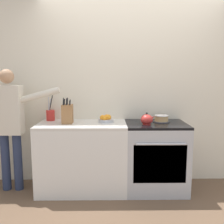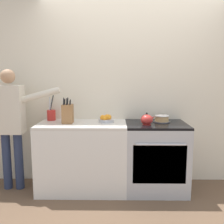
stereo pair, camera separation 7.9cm
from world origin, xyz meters
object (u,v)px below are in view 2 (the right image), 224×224
(knife_block, at_px, (68,114))
(person_baker, at_px, (11,119))
(stove_range, at_px, (156,157))
(tea_kettle, at_px, (147,120))
(utensil_crock, at_px, (51,115))
(fruit_bowl, at_px, (106,119))
(layer_cake, at_px, (162,119))

(knife_block, height_order, person_baker, person_baker)
(stove_range, height_order, person_baker, person_baker)
(tea_kettle, relative_size, person_baker, 0.12)
(stove_range, bearing_deg, knife_block, 179.86)
(tea_kettle, distance_m, knife_block, 1.01)
(utensil_crock, height_order, fruit_bowl, utensil_crock)
(layer_cake, xyz_separation_m, person_baker, (-1.96, -0.08, 0.01))
(tea_kettle, bearing_deg, utensil_crock, 166.90)
(stove_range, relative_size, layer_cake, 4.05)
(utensil_crock, xyz_separation_m, fruit_bowl, (0.76, -0.14, -0.03))
(utensil_crock, height_order, person_baker, person_baker)
(layer_cake, height_order, utensil_crock, utensil_crock)
(stove_range, xyz_separation_m, fruit_bowl, (-0.64, 0.07, 0.49))
(stove_range, relative_size, knife_block, 2.70)
(layer_cake, height_order, knife_block, knife_block)
(tea_kettle, distance_m, person_baker, 1.74)
(person_baker, bearing_deg, utensil_crock, 31.26)
(layer_cake, distance_m, person_baker, 1.96)
(stove_range, bearing_deg, utensil_crock, 171.60)
(utensil_crock, bearing_deg, knife_block, -37.74)
(utensil_crock, bearing_deg, stove_range, -8.40)
(knife_block, bearing_deg, layer_cake, 4.16)
(knife_block, xyz_separation_m, person_baker, (-0.74, 0.01, -0.08))
(layer_cake, height_order, tea_kettle, tea_kettle)
(person_baker, bearing_deg, knife_block, 8.15)
(layer_cake, distance_m, utensil_crock, 1.49)
(fruit_bowl, bearing_deg, stove_range, -6.26)
(knife_block, relative_size, person_baker, 0.21)
(stove_range, xyz_separation_m, layer_cake, (0.09, 0.09, 0.49))
(layer_cake, relative_size, person_baker, 0.14)
(person_baker, bearing_deg, tea_kettle, 5.57)
(stove_range, bearing_deg, tea_kettle, -146.84)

